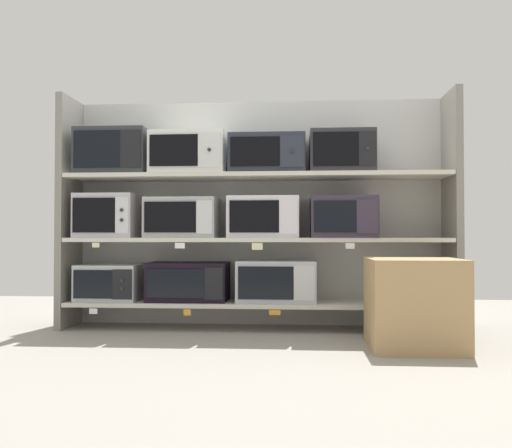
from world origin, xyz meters
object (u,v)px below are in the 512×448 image
object	(u,v)px
microwave_6	(343,217)
microwave_7	(115,153)
microwave_4	(183,218)
microwave_5	(264,217)
microwave_1	(188,282)
microwave_10	(341,153)
shipping_carton	(414,303)
microwave_2	(276,281)
microwave_9	(268,155)
microwave_8	(190,154)
microwave_3	(109,216)
microwave_0	(110,282)

from	to	relation	value
microwave_6	microwave_7	distance (m)	1.74
microwave_4	microwave_7	distance (m)	0.70
microwave_5	microwave_6	size ratio (longest dim) A/B	1.11
microwave_1	microwave_10	xyz separation A→B (m)	(1.11, -0.00, 0.93)
microwave_7	shipping_carton	size ratio (longest dim) A/B	0.96
microwave_4	microwave_5	bearing A→B (deg)	-0.00
microwave_2	microwave_4	xyz separation A→B (m)	(-0.69, 0.00, 0.46)
microwave_5	shipping_carton	size ratio (longest dim) A/B	0.95
microwave_5	microwave_9	bearing A→B (deg)	0.13
microwave_9	microwave_5	bearing A→B (deg)	-179.87
microwave_1	microwave_4	distance (m)	0.47
microwave_5	microwave_10	world-z (taller)	microwave_10
microwave_2	microwave_7	bearing A→B (deg)	-180.00
microwave_4	microwave_8	xyz separation A→B (m)	(0.05, 0.00, 0.47)
microwave_4	microwave_8	bearing A→B (deg)	0.07
microwave_3	shipping_carton	world-z (taller)	microwave_3
microwave_3	microwave_10	size ratio (longest dim) A/B	0.95
microwave_7	microwave_8	size ratio (longest dim) A/B	0.97
microwave_2	microwave_9	world-z (taller)	microwave_9
microwave_0	microwave_8	distance (m)	1.12
microwave_1	microwave_10	bearing A→B (deg)	-0.01
microwave_9	shipping_carton	xyz separation A→B (m)	(0.91, -0.63, -0.99)
microwave_8	microwave_7	bearing A→B (deg)	-179.98
microwave_3	microwave_9	xyz separation A→B (m)	(1.18, 0.00, 0.44)
microwave_0	microwave_2	xyz separation A→B (m)	(1.23, 0.00, 0.02)
microwave_1	microwave_7	bearing A→B (deg)	-179.97
shipping_carton	microwave_7	bearing A→B (deg)	163.00
microwave_4	microwave_3	bearing A→B (deg)	-179.98
microwave_10	shipping_carton	distance (m)	1.24
microwave_1	microwave_2	world-z (taller)	microwave_2
microwave_6	microwave_8	size ratio (longest dim) A/B	0.86
microwave_7	shipping_carton	world-z (taller)	microwave_7
microwave_8	shipping_carton	bearing A→B (deg)	-22.84
microwave_3	microwave_5	bearing A→B (deg)	0.01
microwave_3	microwave_5	size ratio (longest dim) A/B	0.84
microwave_0	microwave_10	xyz separation A→B (m)	(1.70, -0.00, 0.94)
microwave_0	microwave_10	world-z (taller)	microwave_10
microwave_0	microwave_9	xyz separation A→B (m)	(1.17, 0.00, 0.93)
microwave_5	microwave_3	bearing A→B (deg)	-179.99
microwave_5	microwave_8	xyz separation A→B (m)	(-0.55, 0.00, 0.46)
microwave_10	microwave_7	bearing A→B (deg)	180.00
microwave_0	microwave_8	xyz separation A→B (m)	(0.60, 0.00, 0.94)
microwave_0	shipping_carton	world-z (taller)	shipping_carton
microwave_8	microwave_6	bearing A→B (deg)	0.00
microwave_5	microwave_4	bearing A→B (deg)	180.00
microwave_2	microwave_8	world-z (taller)	microwave_8
microwave_7	microwave_9	xyz separation A→B (m)	(1.13, 0.00, -0.03)
microwave_3	microwave_8	distance (m)	0.76
microwave_1	microwave_7	world-z (taller)	microwave_7
microwave_7	shipping_carton	distance (m)	2.37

